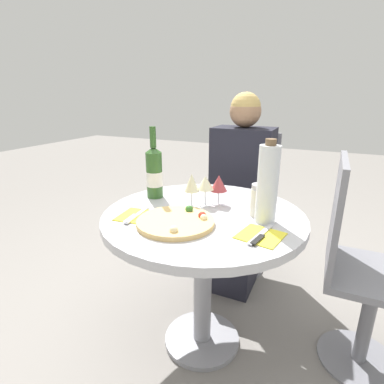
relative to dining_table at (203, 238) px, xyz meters
name	(u,v)px	position (x,y,z in m)	size (l,w,h in m)	color
ground_plane	(202,340)	(0.00, 0.00, -0.58)	(12.00, 12.00, 0.00)	gray
dining_table	(203,238)	(0.00, 0.00, 0.00)	(0.88, 0.88, 0.70)	gray
chair_behind_diner	(243,204)	(-0.03, 0.80, -0.11)	(0.40, 0.40, 0.95)	slate
seated_diner	(237,201)	(-0.03, 0.64, -0.03)	(0.38, 0.47, 1.21)	black
chair_empty_side	(359,271)	(0.65, 0.20, -0.11)	(0.40, 0.40, 0.95)	slate
pizza_large	(177,221)	(-0.05, -0.16, 0.14)	(0.31, 0.31, 0.04)	#DBB26B
wine_bottle	(154,172)	(-0.30, 0.10, 0.25)	(0.08, 0.08, 0.35)	#2D5623
tall_carafe	(268,184)	(0.26, 0.02, 0.28)	(0.08, 0.08, 0.33)	silver
sugar_shaker	(259,200)	(0.22, 0.07, 0.19)	(0.07, 0.07, 0.14)	silver
wine_glass_back_right	(219,184)	(0.02, 0.13, 0.23)	(0.08, 0.08, 0.14)	silver
wine_glass_front_left	(192,183)	(-0.08, 0.05, 0.23)	(0.07, 0.07, 0.15)	silver
wine_glass_center	(205,183)	(-0.03, 0.09, 0.23)	(0.08, 0.08, 0.14)	silver
place_setting_left	(137,216)	(-0.24, -0.16, 0.13)	(0.16, 0.19, 0.01)	yellow
place_setting_right	(260,236)	(0.28, -0.13, 0.13)	(0.18, 0.19, 0.01)	yellow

